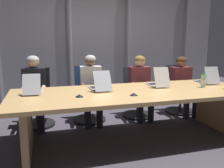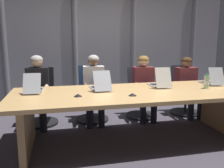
{
  "view_description": "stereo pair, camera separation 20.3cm",
  "coord_description": "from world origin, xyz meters",
  "px_view_note": "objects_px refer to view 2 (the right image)",
  "views": [
    {
      "loc": [
        -1.26,
        -3.1,
        1.44
      ],
      "look_at": [
        -0.32,
        0.1,
        0.84
      ],
      "focal_mm": 38.09,
      "sensor_mm": 36.0,
      "label": 1
    },
    {
      "loc": [
        -1.06,
        -3.15,
        1.44
      ],
      "look_at": [
        -0.32,
        0.1,
        0.84
      ],
      "focal_mm": 38.09,
      "sensor_mm": 36.0,
      "label": 2
    }
  ],
  "objects_px": {
    "laptop_left_end": "(34,88)",
    "office_chair_left_mid": "(92,100)",
    "office_chair_center": "(141,98)",
    "person_right_mid": "(188,82)",
    "water_bottle_primary": "(207,82)",
    "laptop_left_mid": "(100,86)",
    "laptop_right_mid": "(211,81)",
    "conference_mic_left_side": "(78,95)",
    "person_left_end": "(37,87)",
    "laptop_center": "(159,83)",
    "person_center": "(144,83)",
    "conference_mic_middle": "(132,94)",
    "office_chair_left_end": "(41,103)",
    "office_chair_right_mid": "(185,95)",
    "person_left_mid": "(94,85)"
  },
  "relations": [
    {
      "from": "person_right_mid",
      "to": "laptop_right_mid",
      "type": "bearing_deg",
      "value": 0.05
    },
    {
      "from": "person_left_end",
      "to": "conference_mic_middle",
      "type": "distance_m",
      "value": 1.76
    },
    {
      "from": "laptop_left_mid",
      "to": "office_chair_center",
      "type": "distance_m",
      "value": 1.34
    },
    {
      "from": "laptop_left_end",
      "to": "conference_mic_left_side",
      "type": "distance_m",
      "value": 0.72
    },
    {
      "from": "laptop_center",
      "to": "office_chair_left_end",
      "type": "relative_size",
      "value": 0.47
    },
    {
      "from": "laptop_left_end",
      "to": "laptop_right_mid",
      "type": "height_order",
      "value": "laptop_right_mid"
    },
    {
      "from": "water_bottle_primary",
      "to": "person_center",
      "type": "bearing_deg",
      "value": 122.78
    },
    {
      "from": "laptop_right_mid",
      "to": "office_chair_right_mid",
      "type": "height_order",
      "value": "laptop_right_mid"
    },
    {
      "from": "water_bottle_primary",
      "to": "conference_mic_middle",
      "type": "height_order",
      "value": "water_bottle_primary"
    },
    {
      "from": "office_chair_center",
      "to": "water_bottle_primary",
      "type": "bearing_deg",
      "value": 31.02
    },
    {
      "from": "office_chair_center",
      "to": "office_chair_right_mid",
      "type": "relative_size",
      "value": 0.98
    },
    {
      "from": "office_chair_left_end",
      "to": "office_chair_left_mid",
      "type": "relative_size",
      "value": 0.99
    },
    {
      "from": "office_chair_left_end",
      "to": "conference_mic_left_side",
      "type": "xyz_separation_m",
      "value": [
        0.56,
        -1.24,
        0.39
      ]
    },
    {
      "from": "water_bottle_primary",
      "to": "conference_mic_left_side",
      "type": "bearing_deg",
      "value": -176.83
    },
    {
      "from": "person_right_mid",
      "to": "office_chair_left_end",
      "type": "bearing_deg",
      "value": -95.29
    },
    {
      "from": "laptop_right_mid",
      "to": "person_left_end",
      "type": "height_order",
      "value": "person_left_end"
    },
    {
      "from": "person_center",
      "to": "laptop_right_mid",
      "type": "bearing_deg",
      "value": 57.91
    },
    {
      "from": "person_right_mid",
      "to": "conference_mic_left_side",
      "type": "height_order",
      "value": "person_right_mid"
    },
    {
      "from": "laptop_center",
      "to": "water_bottle_primary",
      "type": "xyz_separation_m",
      "value": [
        0.63,
        -0.29,
        0.04
      ]
    },
    {
      "from": "laptop_center",
      "to": "laptop_left_end",
      "type": "bearing_deg",
      "value": 91.46
    },
    {
      "from": "person_right_mid",
      "to": "person_left_end",
      "type": "bearing_deg",
      "value": -92.01
    },
    {
      "from": "conference_mic_left_side",
      "to": "conference_mic_middle",
      "type": "xyz_separation_m",
      "value": [
        0.7,
        -0.11,
        0.0
      ]
    },
    {
      "from": "water_bottle_primary",
      "to": "office_chair_left_end",
      "type": "bearing_deg",
      "value": 155.63
    },
    {
      "from": "person_center",
      "to": "person_right_mid",
      "type": "distance_m",
      "value": 0.9
    },
    {
      "from": "conference_mic_left_side",
      "to": "conference_mic_middle",
      "type": "height_order",
      "value": "same"
    },
    {
      "from": "laptop_right_mid",
      "to": "person_left_end",
      "type": "relative_size",
      "value": 0.38
    },
    {
      "from": "laptop_left_mid",
      "to": "conference_mic_middle",
      "type": "distance_m",
      "value": 0.61
    },
    {
      "from": "water_bottle_primary",
      "to": "conference_mic_left_side",
      "type": "xyz_separation_m",
      "value": [
        -1.93,
        -0.11,
        -0.08
      ]
    },
    {
      "from": "laptop_center",
      "to": "office_chair_left_mid",
      "type": "xyz_separation_m",
      "value": [
        -0.96,
        0.84,
        -0.43
      ]
    },
    {
      "from": "person_center",
      "to": "conference_mic_middle",
      "type": "relative_size",
      "value": 10.72
    },
    {
      "from": "office_chair_left_mid",
      "to": "person_right_mid",
      "type": "xyz_separation_m",
      "value": [
        1.86,
        -0.16,
        0.29
      ]
    },
    {
      "from": "laptop_left_end",
      "to": "laptop_center",
      "type": "distance_m",
      "value": 1.88
    },
    {
      "from": "person_center",
      "to": "water_bottle_primary",
      "type": "xyz_separation_m",
      "value": [
        0.63,
        -0.97,
        0.16
      ]
    },
    {
      "from": "laptop_left_end",
      "to": "laptop_left_mid",
      "type": "height_order",
      "value": "laptop_left_mid"
    },
    {
      "from": "laptop_right_mid",
      "to": "person_left_end",
      "type": "distance_m",
      "value": 2.9
    },
    {
      "from": "person_left_end",
      "to": "conference_mic_left_side",
      "type": "distance_m",
      "value": 1.23
    },
    {
      "from": "office_chair_left_mid",
      "to": "office_chair_center",
      "type": "xyz_separation_m",
      "value": [
        0.96,
        -0.0,
        -0.02
      ]
    },
    {
      "from": "laptop_center",
      "to": "laptop_right_mid",
      "type": "bearing_deg",
      "value": -87.36
    },
    {
      "from": "laptop_left_end",
      "to": "person_right_mid",
      "type": "bearing_deg",
      "value": -73.64
    },
    {
      "from": "laptop_left_end",
      "to": "person_right_mid",
      "type": "distance_m",
      "value": 2.86
    },
    {
      "from": "office_chair_left_mid",
      "to": "office_chair_left_end",
      "type": "bearing_deg",
      "value": -89.73
    },
    {
      "from": "office_chair_right_mid",
      "to": "conference_mic_left_side",
      "type": "height_order",
      "value": "office_chair_right_mid"
    },
    {
      "from": "person_left_end",
      "to": "person_right_mid",
      "type": "height_order",
      "value": "person_left_end"
    },
    {
      "from": "laptop_left_end",
      "to": "office_chair_left_mid",
      "type": "bearing_deg",
      "value": -45.39
    },
    {
      "from": "water_bottle_primary",
      "to": "laptop_left_mid",
      "type": "bearing_deg",
      "value": 169.87
    },
    {
      "from": "person_left_mid",
      "to": "water_bottle_primary",
      "type": "xyz_separation_m",
      "value": [
        1.56,
        -0.97,
        0.15
      ]
    },
    {
      "from": "laptop_left_end",
      "to": "laptop_left_mid",
      "type": "bearing_deg",
      "value": -89.04
    },
    {
      "from": "laptop_left_end",
      "to": "laptop_center",
      "type": "relative_size",
      "value": 1.01
    },
    {
      "from": "office_chair_center",
      "to": "person_right_mid",
      "type": "height_order",
      "value": "person_right_mid"
    },
    {
      "from": "office_chair_right_mid",
      "to": "person_right_mid",
      "type": "bearing_deg",
      "value": -9.87
    }
  ]
}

